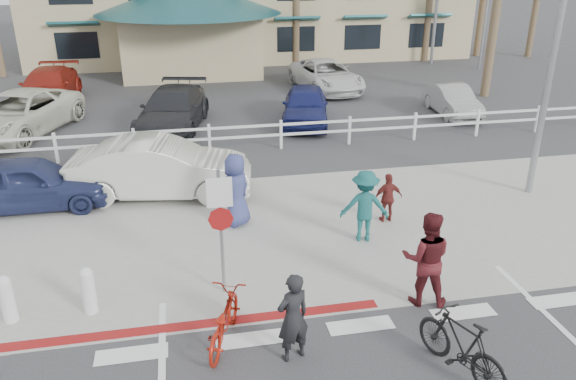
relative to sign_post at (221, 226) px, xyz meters
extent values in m
plane|color=#333335|center=(2.30, -2.20, -1.45)|extent=(140.00, 140.00, 0.00)
cube|color=gray|center=(2.30, 2.30, -1.44)|extent=(22.00, 7.00, 0.01)
cube|color=#333335|center=(2.30, 6.30, -1.45)|extent=(40.00, 5.00, 0.01)
cube|color=#333335|center=(2.30, 15.80, -1.45)|extent=(50.00, 16.00, 0.01)
cube|color=maroon|center=(-0.70, -1.00, -1.44)|extent=(7.00, 0.25, 0.02)
imported|color=#9F180B|center=(-0.14, -1.56, -1.00)|extent=(1.16, 1.83, 0.91)
imported|color=black|center=(0.93, -2.18, -0.65)|extent=(0.68, 0.56, 1.60)
imported|color=black|center=(3.46, -3.05, -0.91)|extent=(1.13, 1.84, 1.07)
imported|color=#4B1418|center=(3.70, -1.08, -0.51)|extent=(1.11, 0.99, 1.89)
imported|color=#165253|center=(3.38, 1.55, -0.59)|extent=(1.23, 0.88, 1.71)
imported|color=maroon|center=(4.26, 2.35, -0.82)|extent=(0.75, 0.33, 1.26)
imported|color=navy|center=(0.58, 2.90, -0.54)|extent=(1.05, 1.03, 1.83)
imported|color=beige|center=(-1.21, 5.06, -0.65)|extent=(5.03, 2.38, 1.59)
imported|color=navy|center=(-4.54, 4.93, -0.76)|extent=(4.05, 1.64, 1.38)
imported|color=beige|center=(-6.31, 11.72, -0.68)|extent=(4.40, 6.09, 1.54)
imported|color=black|center=(-0.84, 11.28, -0.70)|extent=(3.21, 5.54, 1.51)
imported|color=navy|center=(4.18, 11.12, -0.73)|extent=(2.66, 4.51, 1.44)
imported|color=gray|center=(10.32, 11.14, -0.85)|extent=(1.54, 3.74, 1.20)
imported|color=maroon|center=(-6.11, 16.22, -0.71)|extent=(2.37, 5.24, 1.49)
imported|color=silver|center=(6.39, 16.34, -0.74)|extent=(2.99, 5.35, 1.41)
camera|label=1|loc=(-0.60, -9.49, 4.79)|focal=35.00mm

